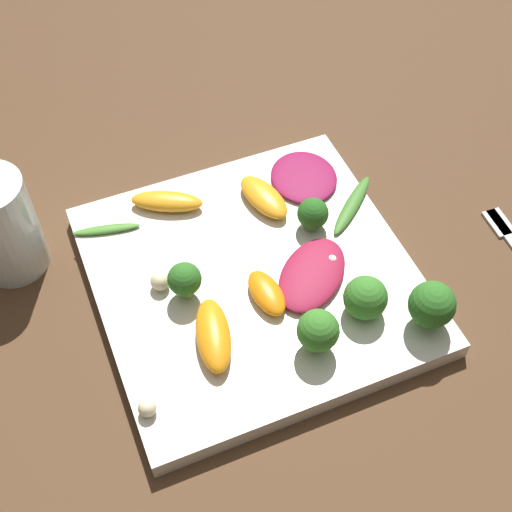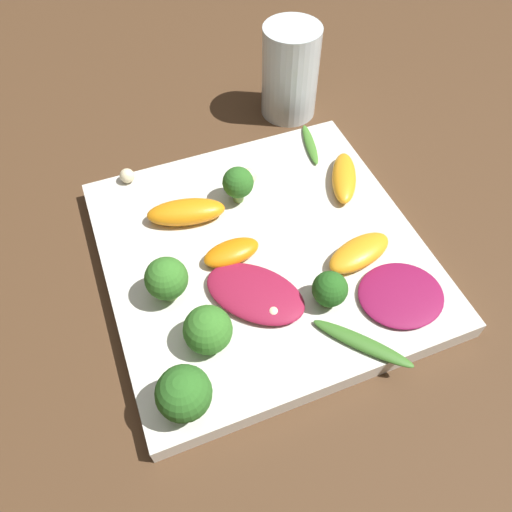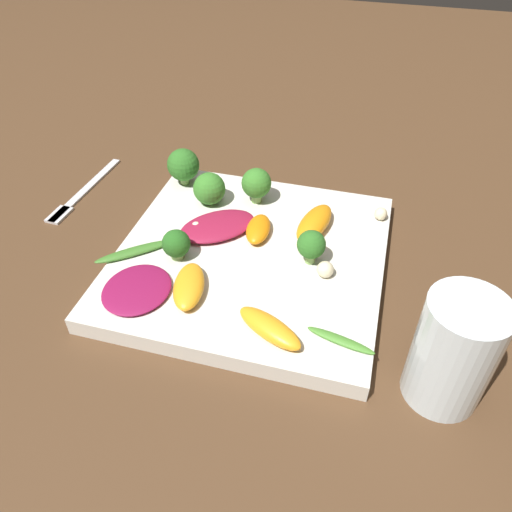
{
  "view_description": "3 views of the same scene",
  "coord_description": "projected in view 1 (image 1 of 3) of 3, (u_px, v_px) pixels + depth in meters",
  "views": [
    {
      "loc": [
        0.16,
        0.39,
        0.59
      ],
      "look_at": [
        -0.01,
        -0.01,
        0.03
      ],
      "focal_mm": 50.0,
      "sensor_mm": 36.0,
      "label": 1
    },
    {
      "loc": [
        -0.28,
        0.12,
        0.41
      ],
      "look_at": [
        -0.02,
        0.01,
        0.04
      ],
      "focal_mm": 35.0,
      "sensor_mm": 36.0,
      "label": 2
    },
    {
      "loc": [
        0.12,
        -0.42,
        0.4
      ],
      "look_at": [
        0.01,
        -0.02,
        0.03
      ],
      "focal_mm": 35.0,
      "sensor_mm": 36.0,
      "label": 3
    }
  ],
  "objects": [
    {
      "name": "ground_plane",
      "position": [
        254.0,
        285.0,
        0.72
      ],
      "size": [
        2.4,
        2.4,
        0.0
      ],
      "primitive_type": "plane",
      "color": "#4C331E"
    },
    {
      "name": "plate",
      "position": [
        254.0,
        279.0,
        0.71
      ],
      "size": [
        0.3,
        0.3,
        0.02
      ],
      "color": "silver",
      "rests_on": "ground_plane"
    },
    {
      "name": "drinking_glass",
      "position": [
        1.0,
        226.0,
        0.69
      ],
      "size": [
        0.07,
        0.07,
        0.11
      ],
      "color": "silver",
      "rests_on": "ground_plane"
    },
    {
      "name": "radicchio_leaf_0",
      "position": [
        304.0,
        177.0,
        0.78
      ],
      "size": [
        0.08,
        0.09,
        0.01
      ],
      "color": "maroon",
      "rests_on": "plate"
    },
    {
      "name": "radicchio_leaf_1",
      "position": [
        312.0,
        274.0,
        0.69
      ],
      "size": [
        0.11,
        0.11,
        0.01
      ],
      "color": "maroon",
      "rests_on": "plate"
    },
    {
      "name": "orange_segment_0",
      "position": [
        264.0,
        197.0,
        0.75
      ],
      "size": [
        0.05,
        0.08,
        0.02
      ],
      "color": "orange",
      "rests_on": "plate"
    },
    {
      "name": "orange_segment_1",
      "position": [
        213.0,
        335.0,
        0.65
      ],
      "size": [
        0.05,
        0.08,
        0.02
      ],
      "color": "orange",
      "rests_on": "plate"
    },
    {
      "name": "orange_segment_2",
      "position": [
        266.0,
        293.0,
        0.68
      ],
      "size": [
        0.03,
        0.06,
        0.02
      ],
      "color": "orange",
      "rests_on": "plate"
    },
    {
      "name": "orange_segment_3",
      "position": [
        167.0,
        201.0,
        0.75
      ],
      "size": [
        0.08,
        0.06,
        0.02
      ],
      "color": "orange",
      "rests_on": "plate"
    },
    {
      "name": "broccoli_floret_0",
      "position": [
        313.0,
        214.0,
        0.72
      ],
      "size": [
        0.03,
        0.03,
        0.04
      ],
      "color": "#7A9E51",
      "rests_on": "plate"
    },
    {
      "name": "broccoli_floret_1",
      "position": [
        432.0,
        305.0,
        0.64
      ],
      "size": [
        0.04,
        0.04,
        0.05
      ],
      "color": "#7A9E51",
      "rests_on": "plate"
    },
    {
      "name": "broccoli_floret_2",
      "position": [
        184.0,
        279.0,
        0.67
      ],
      "size": [
        0.03,
        0.03,
        0.04
      ],
      "color": "#84AD5B",
      "rests_on": "plate"
    },
    {
      "name": "broccoli_floret_3",
      "position": [
        365.0,
        298.0,
        0.66
      ],
      "size": [
        0.04,
        0.04,
        0.04
      ],
      "color": "#84AD5B",
      "rests_on": "plate"
    },
    {
      "name": "broccoli_floret_4",
      "position": [
        318.0,
        331.0,
        0.63
      ],
      "size": [
        0.04,
        0.04,
        0.05
      ],
      "color": "#84AD5B",
      "rests_on": "plate"
    },
    {
      "name": "arugula_sprig_0",
      "position": [
        352.0,
        205.0,
        0.75
      ],
      "size": [
        0.08,
        0.07,
        0.01
      ],
      "color": "#3D7528",
      "rests_on": "plate"
    },
    {
      "name": "arugula_sprig_1",
      "position": [
        106.0,
        229.0,
        0.73
      ],
      "size": [
        0.07,
        0.03,
        0.01
      ],
      "color": "#47842D",
      "rests_on": "plate"
    },
    {
      "name": "macadamia_nut_0",
      "position": [
        332.0,
        261.0,
        0.7
      ],
      "size": [
        0.01,
        0.01,
        0.01
      ],
      "color": "beige",
      "rests_on": "plate"
    },
    {
      "name": "macadamia_nut_1",
      "position": [
        147.0,
        408.0,
        0.6
      ],
      "size": [
        0.02,
        0.02,
        0.02
      ],
      "color": "beige",
      "rests_on": "plate"
    },
    {
      "name": "macadamia_nut_2",
      "position": [
        160.0,
        281.0,
        0.68
      ],
      "size": [
        0.02,
        0.02,
        0.02
      ],
      "color": "beige",
      "rests_on": "plate"
    }
  ]
}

